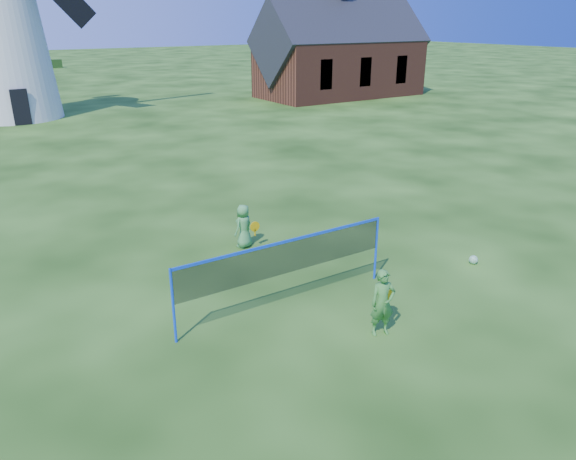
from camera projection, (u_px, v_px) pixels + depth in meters
The scene contains 6 objects.
ground at pixel (293, 303), 11.82m from camera, with size 220.00×220.00×0.00m, color black.
chapel at pixel (340, 55), 42.14m from camera, with size 13.02×6.32×11.01m.
badminton_net at pixel (286, 258), 11.25m from camera, with size 5.05×0.05×1.55m.
player_girl at pixel (383, 303), 10.44m from camera, with size 0.71×0.46×1.36m.
player_boy at pixel (244, 226), 14.53m from camera, with size 0.70×0.56×1.19m.
play_ball at pixel (473, 260), 13.67m from camera, with size 0.22×0.22×0.22m, color green.
Camera 1 is at (-5.77, -8.70, 5.78)m, focal length 33.91 mm.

